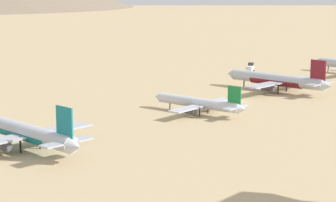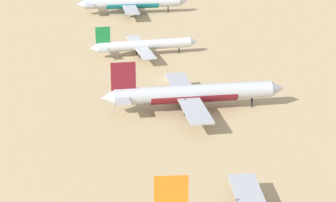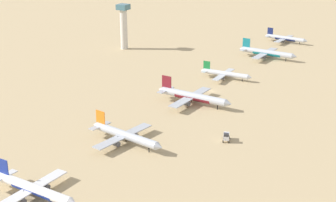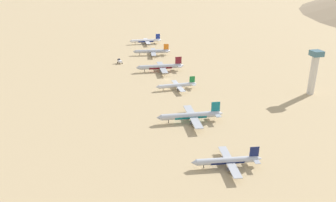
% 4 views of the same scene
% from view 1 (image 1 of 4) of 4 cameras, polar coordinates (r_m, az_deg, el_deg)
% --- Properties ---
extents(ground_plane, '(1800.00, 1800.00, 0.00)m').
position_cam_1_polar(ground_plane, '(189.66, 6.53, -0.03)').
color(ground_plane, tan).
extents(parked_jet_2, '(40.31, 32.78, 11.62)m').
position_cam_1_polar(parked_jet_2, '(207.62, 9.87, 1.89)').
color(parked_jet_2, '#B2B7C1').
rests_on(parked_jet_2, ground).
extents(parked_jet_3, '(30.48, 24.68, 8.81)m').
position_cam_1_polar(parked_jet_3, '(169.95, 2.87, -0.20)').
color(parked_jet_3, silver).
rests_on(parked_jet_3, ground).
extents(parked_jet_4, '(39.06, 31.79, 11.26)m').
position_cam_1_polar(parked_jet_4, '(137.02, -12.86, -2.77)').
color(parked_jet_4, '#B2B7C1').
rests_on(parked_jet_4, ground).
extents(service_truck, '(4.23, 5.67, 3.90)m').
position_cam_1_polar(service_truck, '(250.07, 7.45, 3.01)').
color(service_truck, silver).
rests_on(service_truck, ground).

